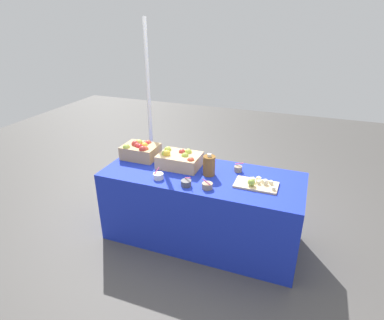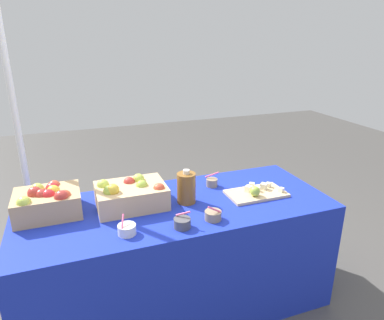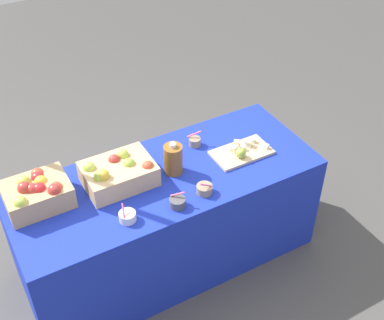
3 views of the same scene
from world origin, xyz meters
TOP-DOWN VIEW (x-y plane):
  - ground_plane at (0.00, 0.00)m, footprint 10.00×10.00m
  - table at (0.00, 0.00)m, footprint 1.90×0.76m
  - apple_crate_left at (-0.73, 0.13)m, footprint 0.36×0.28m
  - apple_crate_middle at (-0.26, 0.08)m, footprint 0.41×0.30m
  - cutting_board_front at (0.52, -0.05)m, footprint 0.38×0.21m
  - sample_bowl_near at (-0.06, -0.27)m, footprint 0.09×0.09m
  - sample_bowl_mid at (-0.35, -0.23)m, footprint 0.10×0.10m
  - sample_bowl_far at (0.31, 0.18)m, footprint 0.09×0.08m
  - sample_bowl_extra at (0.13, -0.24)m, footprint 0.09×0.09m
  - cider_jug at (0.06, 0.01)m, footprint 0.12×0.12m

SIDE VIEW (x-z plane):
  - ground_plane at x=0.00m, z-range 0.00..0.00m
  - table at x=0.00m, z-range 0.00..0.74m
  - cutting_board_front at x=0.52m, z-range 0.72..0.80m
  - sample_bowl_extra at x=0.13m, z-range 0.72..0.81m
  - sample_bowl_mid at x=-0.35m, z-range 0.72..0.82m
  - sample_bowl_near at x=-0.06m, z-range 0.72..0.82m
  - sample_bowl_far at x=0.31m, z-range 0.72..0.82m
  - apple_crate_middle at x=-0.26m, z-range 0.72..0.91m
  - apple_crate_left at x=-0.73m, z-range 0.73..0.92m
  - cider_jug at x=0.06m, z-range 0.73..0.94m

